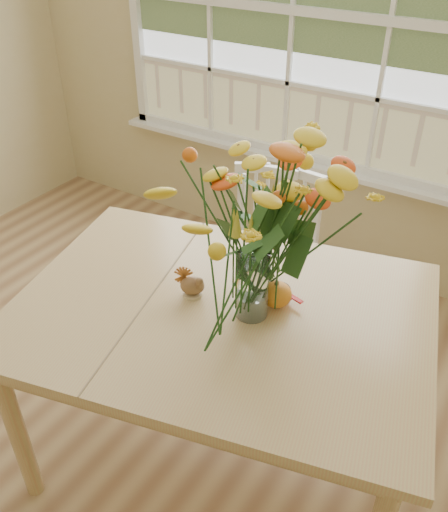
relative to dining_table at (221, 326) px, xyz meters
The scene contains 9 objects.
floor 1.11m from the dining_table, 133.20° to the right, with size 4.00×4.50×0.01m, color #8F6745.
wall_back 1.85m from the dining_table, 108.98° to the left, with size 4.00×0.02×2.70m, color #CCBB83.
window 1.89m from the dining_table, 109.40° to the left, with size 2.42×0.12×1.74m.
dining_table is the anchor object (origin of this frame).
windsor_chair 0.80m from the dining_table, 103.91° to the left, with size 0.53×0.51×0.97m.
flower_vase 0.50m from the dining_table, 14.93° to the left, with size 0.55×0.55×0.65m.
pumpkin 0.25m from the dining_table, 36.54° to the left, with size 0.12×0.12×0.09m, color #C67117.
turkey_figurine 0.19m from the dining_table, behind, with size 0.11×0.10×0.12m.
dark_gourd 0.26m from the dining_table, 46.04° to the left, with size 0.12×0.07×0.06m.
Camera 1 is at (1.41, -0.70, 2.12)m, focal length 38.00 mm.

